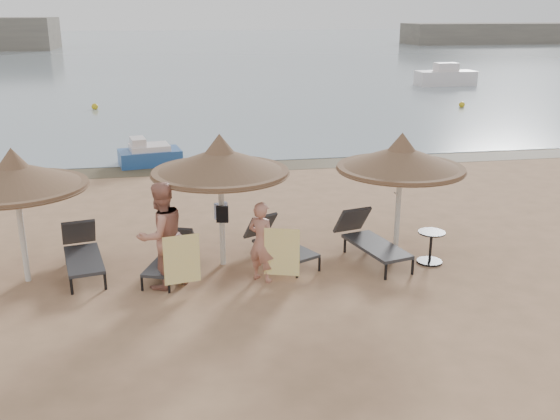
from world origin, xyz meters
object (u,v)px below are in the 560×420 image
(lounger_far_left, at_px, (82,252))
(lounger_near_left, at_px, (172,255))
(palapa_center, at_px, (220,162))
(lounger_near_right, at_px, (278,242))
(palapa_right, at_px, (401,158))
(palapa_left, at_px, (14,176))
(lounger_far_right, at_px, (369,238))
(person_left, at_px, (161,227))
(side_table, at_px, (431,248))
(pedal_boat, at_px, (149,154))
(person_right, at_px, (262,236))

(lounger_far_left, distance_m, lounger_near_left, 1.83)
(palapa_center, xyz_separation_m, lounger_near_right, (1.17, 0.09, -1.81))
(palapa_right, distance_m, lounger_near_left, 5.09)
(palapa_center, distance_m, lounger_far_left, 3.34)
(palapa_left, relative_size, lounger_near_right, 1.34)
(lounger_far_right, height_order, person_left, person_left)
(lounger_near_left, xyz_separation_m, side_table, (5.31, -0.47, -0.04))
(lounger_near_left, xyz_separation_m, pedal_boat, (-0.63, 9.39, -0.01))
(lounger_far_right, height_order, pedal_boat, pedal_boat)
(palapa_center, relative_size, person_right, 1.49)
(lounger_far_left, xyz_separation_m, side_table, (7.10, -0.86, -0.09))
(palapa_left, height_order, pedal_boat, palapa_left)
(palapa_right, bearing_deg, palapa_center, 178.47)
(palapa_center, xyz_separation_m, person_right, (0.68, -0.94, -1.26))
(lounger_near_right, height_order, side_table, lounger_near_right)
(lounger_far_left, xyz_separation_m, lounger_near_left, (1.79, -0.40, -0.05))
(person_left, bearing_deg, palapa_right, 156.04)
(lounger_far_left, distance_m, person_right, 3.71)
(lounger_near_left, bearing_deg, palapa_right, 22.02)
(lounger_far_left, bearing_deg, palapa_left, -173.25)
(palapa_right, bearing_deg, side_table, -47.08)
(palapa_right, bearing_deg, lounger_far_left, 177.54)
(palapa_left, height_order, person_right, palapa_left)
(palapa_left, relative_size, person_left, 1.12)
(palapa_right, xyz_separation_m, side_table, (0.54, -0.58, -1.80))
(person_left, height_order, person_right, person_left)
(palapa_right, xyz_separation_m, person_left, (-4.95, -0.77, -0.93))
(lounger_far_left, distance_m, lounger_near_right, 3.99)
(lounger_near_left, distance_m, side_table, 5.33)
(person_left, bearing_deg, person_right, 144.99)
(lounger_near_left, relative_size, person_left, 0.78)
(person_right, bearing_deg, pedal_boat, -33.69)
(person_left, xyz_separation_m, person_right, (1.89, -0.07, -0.26))
(lounger_near_left, relative_size, lounger_near_right, 0.94)
(lounger_near_left, relative_size, lounger_far_right, 0.84)
(palapa_right, xyz_separation_m, lounger_near_left, (-4.77, -0.11, -1.77))
(lounger_far_left, bearing_deg, pedal_boat, 71.51)
(side_table, relative_size, person_left, 0.29)
(lounger_near_right, relative_size, side_table, 2.92)
(lounger_far_right, bearing_deg, person_left, 175.07)
(lounger_near_left, bearing_deg, side_table, 15.63)
(lounger_near_left, bearing_deg, palapa_left, -160.70)
(lounger_far_left, bearing_deg, person_left, -44.21)
(side_table, xyz_separation_m, person_left, (-5.49, -0.18, 0.87))
(lounger_near_right, distance_m, pedal_boat, 9.51)
(person_right, bearing_deg, lounger_far_right, -119.23)
(palapa_right, relative_size, lounger_far_right, 1.21)
(palapa_right, height_order, side_table, palapa_right)
(side_table, bearing_deg, lounger_far_left, 173.08)
(palapa_right, bearing_deg, palapa_left, -179.64)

